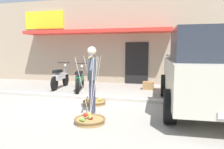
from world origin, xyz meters
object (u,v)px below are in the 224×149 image
at_px(motorcycle_second_in_row, 80,80).
at_px(wooden_crate, 148,86).
at_px(fruit_vendor, 92,75).
at_px(fruit_basket_right_side, 94,102).
at_px(parked_truck, 204,72).
at_px(fruit_basket_left_side, 90,120).
at_px(motorcycle_nearest_shop, 60,78).

xyz_separation_m(motorcycle_second_in_row, wooden_crate, (2.62, 1.00, -0.29)).
distance_m(fruit_vendor, motorcycle_second_in_row, 3.12).
bearing_deg(fruit_vendor, fruit_basket_right_side, 105.18).
bearing_deg(wooden_crate, parked_truck, -58.47).
height_order(fruit_basket_left_side, wooden_crate, fruit_basket_left_side).
relative_size(fruit_basket_right_side, wooden_crate, 3.30).
height_order(fruit_basket_left_side, motorcycle_nearest_shop, fruit_basket_left_side).
bearing_deg(fruit_basket_left_side, fruit_basket_right_side, 105.14).
xyz_separation_m(fruit_basket_left_side, wooden_crate, (0.94, 4.51, 0.08)).
height_order(fruit_basket_right_side, motorcycle_second_in_row, fruit_basket_right_side).
distance_m(fruit_basket_right_side, motorcycle_second_in_row, 2.31).
relative_size(fruit_vendor, motorcycle_second_in_row, 0.95).
height_order(fruit_vendor, fruit_basket_left_side, fruit_vendor).
relative_size(fruit_basket_right_side, motorcycle_nearest_shop, 0.80).
bearing_deg(motorcycle_second_in_row, fruit_basket_left_side, -64.34).
bearing_deg(wooden_crate, motorcycle_nearest_shop, -170.37).
xyz_separation_m(fruit_vendor, parked_truck, (2.82, 0.98, 0.05)).
distance_m(motorcycle_second_in_row, parked_truck, 4.66).
distance_m(fruit_basket_left_side, motorcycle_nearest_shop, 4.77).
relative_size(fruit_vendor, motorcycle_nearest_shop, 0.93).
xyz_separation_m(fruit_vendor, wooden_crate, (1.15, 3.71, -0.82)).
bearing_deg(parked_truck, motorcycle_second_in_row, 158.16).
height_order(fruit_vendor, parked_truck, parked_truck).
bearing_deg(motorcycle_second_in_row, fruit_vendor, -61.50).
distance_m(parked_truck, wooden_crate, 3.31).
bearing_deg(fruit_vendor, fruit_basket_left_side, -74.90).
distance_m(fruit_basket_left_side, parked_truck, 3.30).
height_order(motorcycle_nearest_shop, parked_truck, parked_truck).
bearing_deg(fruit_basket_right_side, fruit_vendor, -74.82).
xyz_separation_m(fruit_vendor, fruit_basket_left_side, (0.22, -0.80, -0.90)).
relative_size(fruit_basket_left_side, parked_truck, 0.30).
bearing_deg(wooden_crate, fruit_basket_left_side, -101.73).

